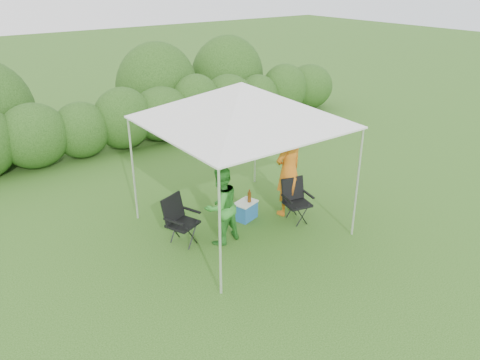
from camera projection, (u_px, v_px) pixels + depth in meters
ground at (257, 236)px, 8.81m from camera, size 70.00×70.00×0.00m
hedge at (127, 119)px, 12.94m from camera, size 15.79×1.53×1.80m
canopy at (242, 103)px, 8.17m from camera, size 3.10×3.10×2.83m
chair_right at (295, 197)px, 9.23m from camera, size 0.60×0.57×0.86m
chair_left at (179, 217)px, 8.43m from camera, size 0.67×0.65×0.90m
man at (289, 170)px, 9.30m from camera, size 0.75×0.54×1.90m
woman at (221, 206)px, 8.36m from camera, size 0.77×0.64×1.46m
cooler at (246, 210)px, 9.36m from camera, size 0.52×0.44×0.38m
bottle at (249, 196)px, 9.24m from camera, size 0.07×0.07×0.27m
lawn_toy at (282, 143)px, 13.13m from camera, size 0.69×0.57×0.34m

